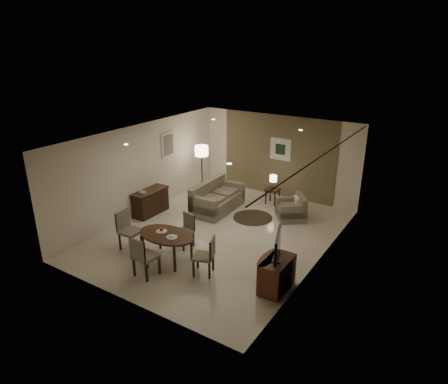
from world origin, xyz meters
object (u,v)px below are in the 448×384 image
Objects in this scene: sofa at (218,197)px; armchair at (291,207)px; chair_far at (184,231)px; floor_lamp at (202,171)px; tv_cabinet at (277,274)px; chair_left at (130,231)px; chair_right at (203,256)px; chair_near at (146,256)px; side_table at (272,196)px; console_desk at (151,202)px; dining_table at (167,247)px.

sofa reaches higher than armchair.
floor_lamp is at bearing 127.88° from chair_far.
tv_cabinet is at bearing -132.11° from sofa.
armchair is (1.61, 3.01, -0.07)m from chair_far.
chair_left is (-1.04, -0.81, 0.07)m from chair_far.
tv_cabinet is 1.00× the size of chair_right.
chair_near is 4.74m from armchair.
side_table is at bearing 14.85° from floor_lamp.
chair_left is 4.64m from armchair.
chair_near is 1.22× the size of armchair.
chair_near is at bearing -75.99° from chair_right.
chair_far is (-0.12, 1.49, -0.06)m from chair_near.
sofa is at bearing -34.08° from floor_lamp.
console_desk is at bearing -141.00° from chair_right.
floor_lamp is (-1.12, 0.76, 0.42)m from sofa.
chair_right is at bearing -54.26° from floor_lamp.
chair_far is 1.31m from chair_left.
sofa is at bearing -173.11° from chair_right.
tv_cabinet reaches higher than side_table.
floor_lamp is (-2.32, -0.61, 0.61)m from side_table.
armchair is at bearing -37.13° from chair_left.
tv_cabinet is 1.79× the size of side_table.
chair_left is at bearing -110.20° from side_table.
chair_near reaches higher than sofa.
chair_far is 2.46m from sofa.
tv_cabinet is at bearing -86.55° from chair_left.
chair_left reaches higher than side_table.
chair_left is (-3.83, -0.39, 0.15)m from tv_cabinet.
chair_right reaches higher than chair_far.
floor_lamp is at bearing 141.32° from tv_cabinet.
armchair reaches higher than side_table.
chair_far is at bearing -27.31° from console_desk.
dining_table is 1.45× the size of chair_left.
chair_near is (2.22, -2.58, 0.11)m from console_desk.
chair_right is at bearing -29.61° from console_desk.
chair_far is 3.59m from floor_lamp.
chair_far is 0.95× the size of chair_right.
armchair is 3.32m from floor_lamp.
side_table is at bearing -92.49° from chair_near.
tv_cabinet is 0.52× the size of floor_lamp.
chair_left is at bearing 169.38° from sofa.
side_table is at bearing 82.54° from dining_table.
tv_cabinet is at bearing 6.52° from dining_table.
floor_lamp is (-1.73, 3.88, 0.52)m from dining_table.
chair_near reaches higher than side_table.
side_table is at bearing -165.74° from armchair.
chair_near is 1.26m from chair_right.
chair_left is 1.97× the size of side_table.
sofa is at bearing -131.18° from side_table.
floor_lamp is at bearing -165.65° from chair_right.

